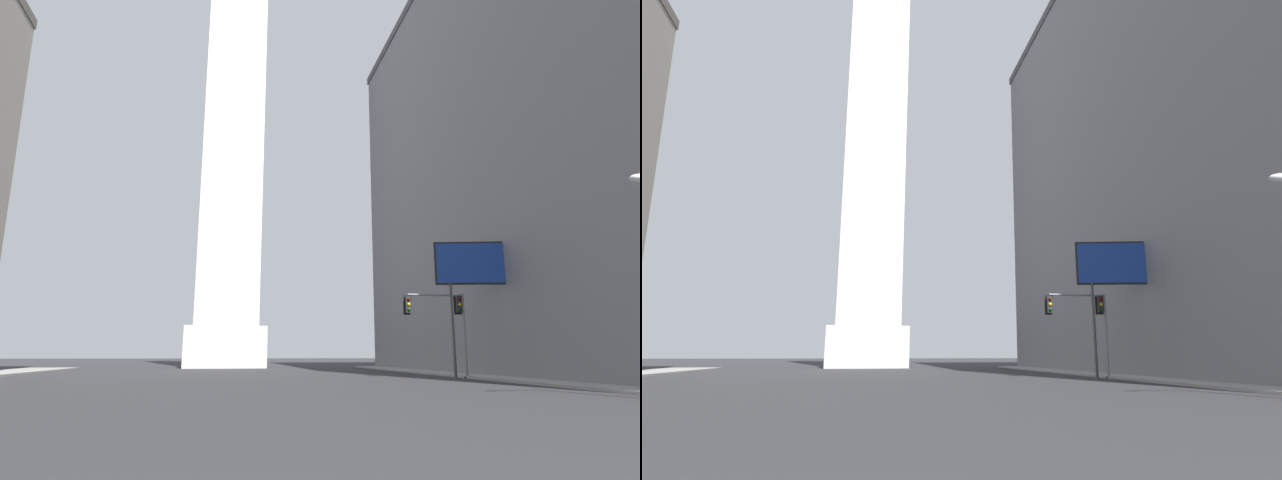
{
  "view_description": "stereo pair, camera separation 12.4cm",
  "coord_description": "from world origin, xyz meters",
  "views": [
    {
      "loc": [
        -0.24,
        -2.27,
        1.53
      ],
      "look_at": [
        9.17,
        47.29,
        13.12
      ],
      "focal_mm": 28.0,
      "sensor_mm": 36.0,
      "label": 1
    },
    {
      "loc": [
        -0.12,
        -2.3,
        1.53
      ],
      "look_at": [
        9.17,
        47.29,
        13.12
      ],
      "focal_mm": 28.0,
      "sensor_mm": 36.0,
      "label": 2
    }
  ],
  "objects": [
    {
      "name": "traffic_light_mid_right",
      "position": [
        14.15,
        29.17,
        4.18
      ],
      "size": [
        4.37,
        0.52,
        5.52
      ],
      "color": "slate",
      "rests_on": "ground_plane"
    },
    {
      "name": "obelisk",
      "position": [
        0.0,
        59.81,
        31.03
      ],
      "size": [
        9.25,
        9.25,
        64.42
      ],
      "color": "silver",
      "rests_on": "ground_plane"
    },
    {
      "name": "building_right",
      "position": [
        29.7,
        31.29,
        19.3
      ],
      "size": [
        24.01,
        52.26,
        38.58
      ],
      "color": "slate",
      "rests_on": "ground_plane"
    },
    {
      "name": "billboard_sign",
      "position": [
        16.31,
        27.84,
        7.18
      ],
      "size": [
        5.82,
        1.66,
        8.92
      ],
      "color": "#3F3F42",
      "rests_on": "ground_plane"
    },
    {
      "name": "sidewalk_right",
      "position": [
        17.95,
        21.53,
        0.07
      ],
      "size": [
        5.0,
        71.77,
        0.15
      ],
      "primitive_type": "cube",
      "color": "gray",
      "rests_on": "ground_plane"
    }
  ]
}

